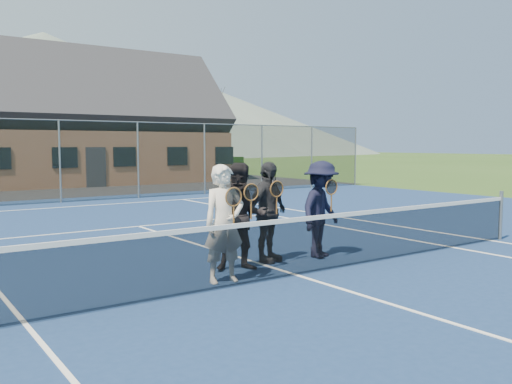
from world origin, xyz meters
TOP-DOWN VIEW (x-y plane):
  - ground at (0.00, 20.00)m, footprint 220.00×220.00m
  - court_surface at (0.00, 0.00)m, footprint 30.00×30.00m
  - hill_centre at (20.00, 95.00)m, footprint 120.00×120.00m
  - hill_east at (55.00, 95.00)m, footprint 90.00×90.00m
  - court_markings at (0.00, 0.00)m, footprint 11.03×23.83m
  - tennis_net at (0.00, 0.00)m, footprint 11.68×0.08m
  - perimeter_fence at (0.00, 13.50)m, footprint 30.07×0.07m
  - clubhouse at (4.00, 24.00)m, footprint 15.60×8.20m
  - tree_c at (2.00, 33.00)m, footprint 3.20×3.20m
  - tree_d at (12.00, 33.00)m, footprint 3.20×3.20m
  - tree_e at (18.00, 33.00)m, footprint 3.20×3.20m
  - player_a at (-1.17, 0.34)m, footprint 0.70×0.53m
  - player_b at (-0.51, 0.84)m, footprint 1.07×0.97m
  - player_c at (0.22, 1.12)m, footprint 1.14×0.76m
  - player_d at (1.28, 0.88)m, footprint 1.33×1.05m

SIDE VIEW (x-z plane):
  - ground at x=0.00m, z-range 0.00..0.00m
  - court_surface at x=0.00m, z-range 0.00..0.02m
  - court_markings at x=0.00m, z-range 0.02..0.03m
  - tennis_net at x=0.00m, z-range -0.01..1.09m
  - player_d at x=1.28m, z-range 0.02..1.82m
  - player_b at x=-0.51m, z-range 0.02..1.82m
  - player_c at x=0.22m, z-range 0.02..1.82m
  - player_a at x=-1.17m, z-range 0.02..1.82m
  - perimeter_fence at x=0.00m, z-range 0.01..3.03m
  - clubhouse at x=4.00m, z-range 0.14..7.84m
  - tree_c at x=2.00m, z-range 1.91..9.68m
  - tree_d at x=12.00m, z-range 1.91..9.68m
  - tree_e at x=18.00m, z-range 1.91..9.68m
  - hill_east at x=55.00m, z-range 0.00..14.00m
  - hill_centre at x=20.00m, z-range 0.00..22.00m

